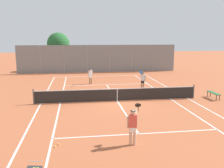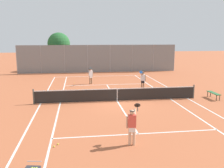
% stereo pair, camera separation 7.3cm
% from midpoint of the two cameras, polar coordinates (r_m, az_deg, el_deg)
% --- Properties ---
extents(ground_plane, '(120.00, 120.00, 0.00)m').
position_cam_midpoint_polar(ground_plane, '(18.46, 1.08, -3.90)').
color(ground_plane, '#B25B38').
extents(court_line_markings, '(11.10, 23.90, 0.01)m').
position_cam_midpoint_polar(court_line_markings, '(18.46, 1.08, -3.89)').
color(court_line_markings, silver).
rests_on(court_line_markings, ground).
extents(tennis_net, '(12.00, 0.10, 1.07)m').
position_cam_midpoint_polar(tennis_net, '(18.34, 1.09, -2.36)').
color(tennis_net, '#474C47').
rests_on(tennis_net, ground).
extents(player_near_side, '(0.75, 0.72, 1.77)m').
position_cam_midpoint_polar(player_near_side, '(10.98, 4.60, -9.24)').
color(player_near_side, '#D8A884').
rests_on(player_near_side, ground).
extents(player_far_left, '(0.45, 0.88, 1.77)m').
position_cam_midpoint_polar(player_far_left, '(24.97, -5.02, 2.10)').
color(player_far_left, '#936B4C').
rests_on(player_far_left, ground).
extents(player_far_right, '(0.72, 0.72, 1.77)m').
position_cam_midpoint_polar(player_far_right, '(22.33, 6.93, 1.03)').
color(player_far_right, '#936B4C').
rests_on(player_far_right, ground).
extents(loose_tennis_ball_0, '(0.07, 0.07, 0.07)m').
position_cam_midpoint_polar(loose_tennis_ball_0, '(11.32, -13.10, -13.76)').
color(loose_tennis_ball_0, '#D1DB33').
rests_on(loose_tennis_ball_0, ground).
extents(loose_tennis_ball_1, '(0.07, 0.07, 0.07)m').
position_cam_midpoint_polar(loose_tennis_ball_1, '(11.51, -12.28, -13.29)').
color(loose_tennis_ball_1, '#D1DB33').
rests_on(loose_tennis_ball_1, ground).
extents(loose_tennis_ball_2, '(0.07, 0.07, 0.07)m').
position_cam_midpoint_polar(loose_tennis_ball_2, '(19.56, 12.49, -3.21)').
color(loose_tennis_ball_2, '#D1DB33').
rests_on(loose_tennis_ball_2, ground).
extents(loose_tennis_ball_3, '(0.07, 0.07, 0.07)m').
position_cam_midpoint_polar(loose_tennis_ball_3, '(25.68, -8.71, 0.24)').
color(loose_tennis_ball_3, '#D1DB33').
rests_on(loose_tennis_ball_3, ground).
extents(courtside_bench, '(0.36, 1.50, 0.47)m').
position_cam_midpoint_polar(courtside_bench, '(20.61, 22.09, -1.98)').
color(courtside_bench, '#2D6638').
rests_on(courtside_bench, ground).
extents(back_fence, '(20.87, 0.08, 3.63)m').
position_cam_midpoint_polar(back_fence, '(33.02, -3.18, 5.80)').
color(back_fence, gray).
rests_on(back_fence, ground).
extents(tree_behind_left, '(3.10, 3.10, 5.24)m').
position_cam_midpoint_polar(tree_behind_left, '(36.05, -12.36, 8.80)').
color(tree_behind_left, brown).
rests_on(tree_behind_left, ground).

